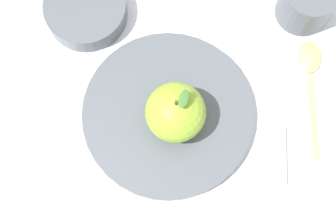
{
  "coord_description": "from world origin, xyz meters",
  "views": [
    {
      "loc": [
        -0.09,
        -0.17,
        0.67
      ],
      "look_at": [
        -0.02,
        -0.01,
        0.02
      ],
      "focal_mm": 52.36,
      "sensor_mm": 36.0,
      "label": 1
    }
  ],
  "objects": [
    {
      "name": "ground_plane",
      "position": [
        0.0,
        0.0,
        0.0
      ],
      "size": [
        2.4,
        2.4,
        0.0
      ],
      "primitive_type": "plane",
      "color": "silver"
    },
    {
      "name": "apple",
      "position": [
        -0.02,
        -0.02,
        0.06
      ],
      "size": [
        0.08,
        0.08,
        0.09
      ],
      "color": "#8CB22D",
      "rests_on": "dinner_plate"
    },
    {
      "name": "spoon",
      "position": [
        0.19,
        -0.03,
        0.01
      ],
      "size": [
        0.09,
        0.17,
        0.01
      ],
      "color": "#D8B766",
      "rests_on": "ground_plane"
    },
    {
      "name": "side_bowl",
      "position": [
        -0.07,
        0.18,
        0.02
      ],
      "size": [
        0.12,
        0.12,
        0.03
      ],
      "color": "#4C5156",
      "rests_on": "ground_plane"
    },
    {
      "name": "cup",
      "position": [
        0.22,
        0.06,
        0.04
      ],
      "size": [
        0.08,
        0.08,
        0.07
      ],
      "color": "#4C5156",
      "rests_on": "ground_plane"
    },
    {
      "name": "dinner_plate",
      "position": [
        -0.02,
        -0.01,
        0.01
      ],
      "size": [
        0.24,
        0.24,
        0.02
      ],
      "color": "#4C5156",
      "rests_on": "ground_plane"
    },
    {
      "name": "knife",
      "position": [
        0.11,
        -0.09,
        0.0
      ],
      "size": [
        0.1,
        0.19,
        0.01
      ],
      "color": "silver",
      "rests_on": "ground_plane"
    }
  ]
}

